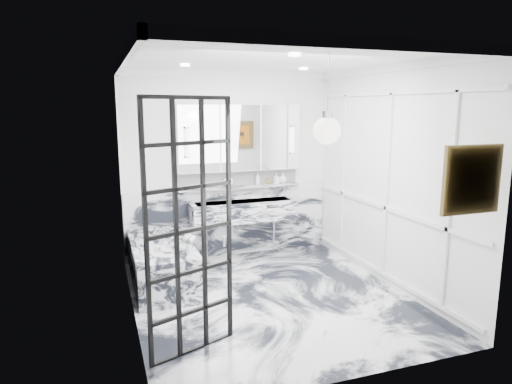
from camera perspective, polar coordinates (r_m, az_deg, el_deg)
name	(u,v)px	position (r m, az deg, el deg)	size (l,w,h in m)	color
floor	(271,298)	(5.69, 1.85, -13.05)	(3.60, 3.60, 0.00)	silver
ceiling	(272,59)	(5.23, 2.04, 16.29)	(3.60, 3.60, 0.00)	white
wall_back	(229,165)	(6.97, -3.41, 3.34)	(3.60, 3.60, 0.00)	white
wall_front	(353,220)	(3.70, 12.09, -3.44)	(3.60, 3.60, 0.00)	white
wall_left	(129,193)	(4.94, -15.63, -0.06)	(3.60, 3.60, 0.00)	white
wall_right	(389,177)	(6.04, 16.25, 1.80)	(3.60, 3.60, 0.00)	white
marble_clad_back	(230,221)	(7.11, -3.28, -3.70)	(3.18, 0.05, 1.05)	silver
marble_clad_left	(130,198)	(4.95, -15.42, -0.73)	(0.02, 3.56, 2.68)	silver
panel_molding	(387,185)	(6.05, 16.05, 0.85)	(0.03, 3.40, 2.30)	white
soap_bottle_a	(258,179)	(7.05, 0.20, 1.66)	(0.07, 0.07, 0.19)	#8C5919
soap_bottle_b	(276,178)	(7.16, 2.55, 1.71)	(0.08, 0.08, 0.17)	#4C4C51
soap_bottle_c	(283,178)	(7.20, 3.35, 1.75)	(0.13, 0.13, 0.17)	silver
face_pot	(228,182)	(6.91, -3.49, 1.30)	(0.15, 0.15, 0.15)	white
amber_bottle	(268,181)	(7.11, 1.51, 1.38)	(0.04, 0.04, 0.10)	#8C5919
flower_vase	(189,250)	(5.52, -8.35, -7.13)	(0.07, 0.07, 0.12)	silver
crittall_door	(190,230)	(4.18, -8.20, -4.75)	(0.88, 0.04, 2.36)	black
artwork	(472,180)	(4.42, 25.39, 1.41)	(0.51, 0.05, 0.51)	#CA7214
pendant_light	(327,131)	(4.05, 8.88, 7.57)	(0.24, 0.24, 0.24)	white
trough_sink	(243,211)	(6.90, -1.60, -2.38)	(1.60, 0.45, 0.30)	silver
ledge	(240,187)	(6.99, -2.02, 0.63)	(1.90, 0.14, 0.04)	silver
subway_tile	(239,178)	(7.02, -2.18, 1.79)	(1.90, 0.03, 0.23)	white
mirror_cabinet	(240,138)	(6.90, -2.08, 6.78)	(1.90, 0.16, 1.00)	white
sconce_left	(187,142)	(6.62, -8.66, 6.15)	(0.07, 0.07, 0.40)	white
sconce_right	(292,140)	(7.10, 4.53, 6.54)	(0.07, 0.07, 0.40)	white
bathtub	(162,263)	(6.13, -11.66, -8.72)	(0.75, 1.65, 0.55)	silver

